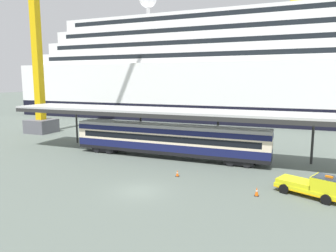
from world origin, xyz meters
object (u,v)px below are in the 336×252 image
object	(u,v)px
cruise_ship	(318,71)
train_carriage	(168,139)
service_truck	(316,186)
traffic_cone_mid	(177,173)
traffic_cone_near	(257,191)
dockside_crane	(37,31)

from	to	relation	value
cruise_ship	train_carriage	world-z (taller)	cruise_ship
train_carriage	service_truck	xyz separation A→B (m)	(16.01, -7.68, -1.32)
service_truck	traffic_cone_mid	distance (m)	12.40
service_truck	traffic_cone_mid	xyz separation A→B (m)	(-12.34, 1.02, -0.67)
traffic_cone_near	dockside_crane	size ratio (longest dim) A/B	0.01
traffic_cone_near	service_truck	bearing A→B (deg)	18.42
cruise_ship	service_truck	world-z (taller)	cruise_ship
traffic_cone_near	traffic_cone_mid	world-z (taller)	traffic_cone_near
train_carriage	traffic_cone_mid	distance (m)	7.86
traffic_cone_near	dockside_crane	distance (m)	46.77
traffic_cone_mid	train_carriage	bearing A→B (deg)	118.88
dockside_crane	traffic_cone_mid	bearing A→B (deg)	-25.72
service_truck	dockside_crane	bearing A→B (deg)	159.70
cruise_ship	traffic_cone_mid	bearing A→B (deg)	-107.19
traffic_cone_near	traffic_cone_mid	xyz separation A→B (m)	(-7.87, 2.51, -0.07)
dockside_crane	traffic_cone_near	bearing A→B (deg)	-24.20
train_carriage	cruise_ship	bearing A→B (deg)	66.04
service_truck	traffic_cone_mid	bearing A→B (deg)	175.27
traffic_cone_mid	dockside_crane	world-z (taller)	dockside_crane
traffic_cone_near	train_carriage	bearing A→B (deg)	141.53
traffic_cone_mid	dockside_crane	size ratio (longest dim) A/B	0.01
cruise_ship	traffic_cone_near	xyz separation A→B (m)	(-7.34, -51.65, -11.16)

